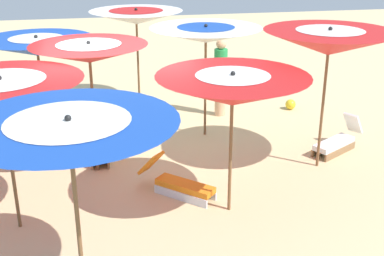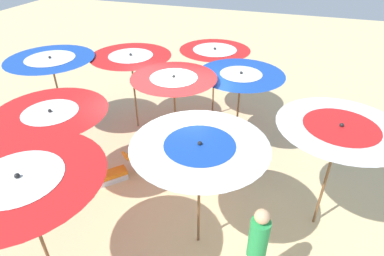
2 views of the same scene
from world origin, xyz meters
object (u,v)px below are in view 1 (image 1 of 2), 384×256
beach_umbrella_7 (232,90)px  lounger_2 (101,147)px  beach_umbrella_3 (206,35)px  beach_umbrella_1 (37,47)px  lounger_0 (179,183)px  beach_umbrella_4 (89,53)px  beach_umbrella_0 (136,17)px  beach_ball (290,104)px  beach_umbrella_6 (329,42)px  beachgoer_0 (220,76)px  beach_umbrella_8 (69,135)px  lounger_3 (337,141)px  beach_umbrella_5 (1,92)px

beach_umbrella_7 → lounger_2: (2.37, 1.87, -1.72)m
beach_umbrella_3 → lounger_2: size_ratio=1.68×
beach_umbrella_1 → lounger_0: size_ratio=1.85×
beach_umbrella_4 → beach_umbrella_0: bearing=-17.5°
beach_umbrella_1 → beach_ball: beach_umbrella_1 is taller
beach_umbrella_3 → beach_umbrella_6: bearing=-138.1°
lounger_2 → beachgoer_0: 3.40m
beach_umbrella_8 → lounger_3: 6.20m
beach_umbrella_3 → beach_ball: bearing=-63.4°
lounger_0 → beach_ball: bearing=90.7°
beach_umbrella_3 → lounger_2: bearing=108.1°
beach_umbrella_6 → beach_umbrella_7: size_ratio=1.16×
beach_umbrella_0 → beach_umbrella_3: beach_umbrella_0 is taller
beach_umbrella_6 → beach_umbrella_1: bearing=68.6°
beach_umbrella_1 → beach_umbrella_6: (-1.92, -4.90, 0.28)m
beach_umbrella_1 → lounger_2: size_ratio=1.61×
beach_umbrella_4 → beachgoer_0: size_ratio=1.32×
beach_umbrella_0 → beach_umbrella_7: (-5.19, -0.88, -0.24)m
beach_umbrella_8 → beachgoer_0: size_ratio=1.29×
beach_umbrella_4 → beach_umbrella_6: size_ratio=0.92×
beach_umbrella_6 → beach_ball: size_ratio=10.31×
beach_umbrella_3 → beach_umbrella_5: bearing=131.2°
beach_umbrella_6 → beach_umbrella_7: (-1.20, 1.98, -0.35)m
beach_umbrella_4 → beach_ball: 5.61m
beach_umbrella_4 → beach_umbrella_5: bearing=145.5°
beach_umbrella_6 → beach_umbrella_0: bearing=35.6°
beach_umbrella_1 → beachgoer_0: size_ratio=1.25×
beach_umbrella_5 → lounger_2: 3.17m
beach_umbrella_0 → beach_umbrella_1: beach_umbrella_0 is taller
beach_umbrella_8 → lounger_3: beach_umbrella_8 is taller
beach_umbrella_0 → beach_umbrella_4: size_ratio=1.01×
beach_umbrella_3 → lounger_3: 3.29m
beach_umbrella_4 → lounger_0: bearing=-132.5°
beach_umbrella_0 → beach_umbrella_3: (-2.11, -1.17, -0.05)m
beach_umbrella_4 → beachgoer_0: beach_umbrella_4 is taller
beach_umbrella_6 → lounger_2: beach_umbrella_6 is taller
beach_umbrella_1 → beach_umbrella_3: 3.21m
beach_umbrella_4 → beach_ball: size_ratio=9.52×
beach_umbrella_7 → beach_umbrella_8: bearing=128.3°
beach_umbrella_0 → lounger_2: (-2.82, 1.00, -1.96)m
beach_umbrella_7 → beach_umbrella_1: bearing=43.1°
beach_umbrella_0 → beach_umbrella_3: 2.41m
beach_umbrella_6 → beach_ball: 3.80m
beach_umbrella_0 → beach_ball: (-0.92, -3.54, -2.04)m
lounger_2 → beachgoer_0: (1.83, -2.77, 0.74)m
beach_umbrella_5 → beach_umbrella_7: size_ratio=1.03×
beach_ball → beach_umbrella_3: bearing=116.6°
beach_umbrella_6 → lounger_3: (0.55, -0.64, -2.06)m
lounger_3 → beach_ball: (2.52, -0.04, -0.08)m
beach_umbrella_3 → beachgoer_0: bearing=-28.2°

